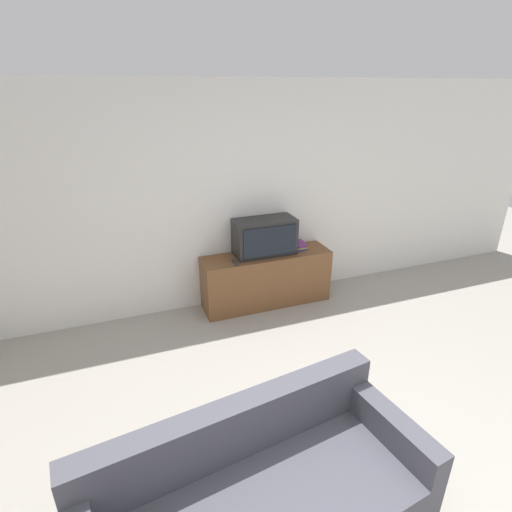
% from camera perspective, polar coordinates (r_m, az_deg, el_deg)
% --- Properties ---
extents(wall_back, '(9.00, 0.06, 2.60)m').
position_cam_1_polar(wall_back, '(4.70, -3.20, 8.15)').
color(wall_back, white).
rests_on(wall_back, ground_plane).
extents(tv_stand, '(1.57, 0.43, 0.65)m').
position_cam_1_polar(tv_stand, '(4.91, 1.49, -3.29)').
color(tv_stand, brown).
rests_on(tv_stand, ground_plane).
extents(television, '(0.73, 0.35, 0.43)m').
position_cam_1_polar(television, '(4.72, 1.25, 2.79)').
color(television, black).
rests_on(television, tv_stand).
extents(couch, '(2.08, 1.12, 0.79)m').
position_cam_1_polar(couch, '(2.74, 0.43, -32.20)').
color(couch, '#474751').
rests_on(couch, ground_plane).
extents(book_stack, '(0.16, 0.20, 0.08)m').
position_cam_1_polar(book_stack, '(4.96, 6.25, 1.54)').
color(book_stack, '#23478E').
rests_on(book_stack, tv_stand).
extents(remote_on_stand, '(0.04, 0.16, 0.02)m').
position_cam_1_polar(remote_on_stand, '(4.54, -3.01, -0.90)').
color(remote_on_stand, '#2D2D2D').
rests_on(remote_on_stand, tv_stand).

